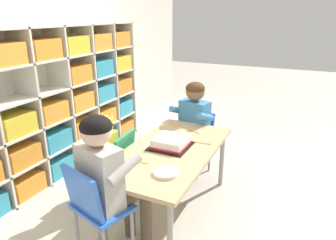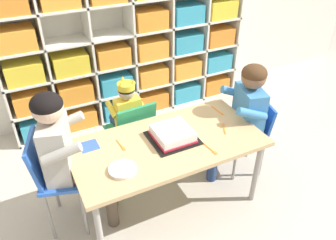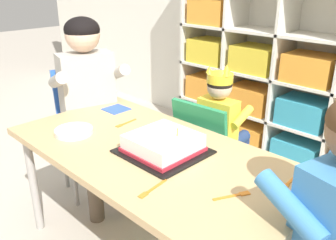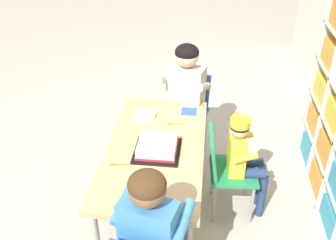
% 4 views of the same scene
% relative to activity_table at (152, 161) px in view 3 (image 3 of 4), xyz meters
% --- Properties ---
extents(activity_table, '(1.34, 0.68, 0.59)m').
position_rel_activity_table_xyz_m(activity_table, '(0.00, 0.00, 0.00)').
color(activity_table, tan).
rests_on(activity_table, ground).
extents(classroom_chair_blue, '(0.38, 0.38, 0.68)m').
position_rel_activity_table_xyz_m(classroom_chair_blue, '(-0.08, 0.50, -0.14)').
color(classroom_chair_blue, '#238451').
rests_on(classroom_chair_blue, ground).
extents(child_with_crown, '(0.31, 0.31, 0.84)m').
position_rel_activity_table_xyz_m(child_with_crown, '(-0.08, 0.61, -0.01)').
color(child_with_crown, yellow).
rests_on(child_with_crown, ground).
extents(classroom_chair_adult_side, '(0.40, 0.43, 0.77)m').
position_rel_activity_table_xyz_m(classroom_chair_adult_side, '(-0.77, 0.17, -0.06)').
color(classroom_chair_adult_side, blue).
rests_on(classroom_chair_adult_side, ground).
extents(adult_helper_seated, '(0.47, 0.46, 1.08)m').
position_rel_activity_table_xyz_m(adult_helper_seated, '(-0.65, 0.14, 0.13)').
color(adult_helper_seated, '#B2ADA3').
rests_on(adult_helper_seated, ground).
extents(guest_at_table_side, '(0.47, 0.45, 0.99)m').
position_rel_activity_table_xyz_m(guest_at_table_side, '(0.70, 0.09, 0.06)').
color(guest_at_table_side, '#3D7FBC').
rests_on(guest_at_table_side, ground).
extents(birthday_cake_on_tray, '(0.33, 0.31, 0.12)m').
position_rel_activity_table_xyz_m(birthday_cake_on_tray, '(0.05, 0.02, 0.09)').
color(birthday_cake_on_tray, black).
rests_on(birthday_cake_on_tray, activity_table).
extents(paper_plate_stack, '(0.18, 0.18, 0.02)m').
position_rel_activity_table_xyz_m(paper_plate_stack, '(-0.38, -0.14, 0.06)').
color(paper_plate_stack, white).
rests_on(paper_plate_stack, activity_table).
extents(paper_napkin_square, '(0.12, 0.12, 0.00)m').
position_rel_activity_table_xyz_m(paper_napkin_square, '(-0.50, 0.20, 0.05)').
color(paper_napkin_square, '#3356B7').
rests_on(paper_napkin_square, activity_table).
extents(fork_by_napkin, '(0.03, 0.13, 0.00)m').
position_rel_activity_table_xyz_m(fork_by_napkin, '(-0.31, 0.10, 0.05)').
color(fork_by_napkin, orange).
rests_on(fork_by_napkin, activity_table).
extents(fork_near_child_seat, '(0.03, 0.14, 0.00)m').
position_rel_activity_table_xyz_m(fork_near_child_seat, '(0.22, -0.21, 0.05)').
color(fork_near_child_seat, orange).
rests_on(fork_near_child_seat, activity_table).
extents(fork_near_cake_tray, '(0.07, 0.13, 0.00)m').
position_rel_activity_table_xyz_m(fork_near_cake_tray, '(0.45, -0.04, 0.05)').
color(fork_near_cake_tray, orange).
rests_on(fork_near_cake_tray, activity_table).
extents(fork_at_table_front_edge, '(0.02, 0.15, 0.00)m').
position_rel_activity_table_xyz_m(fork_at_table_front_edge, '(0.54, 0.18, 0.05)').
color(fork_at_table_front_edge, orange).
rests_on(fork_at_table_front_edge, activity_table).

